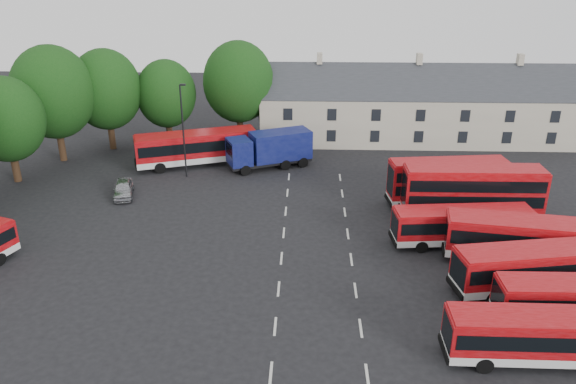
% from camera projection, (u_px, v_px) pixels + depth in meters
% --- Properties ---
extents(ground, '(140.00, 140.00, 0.00)m').
position_uv_depth(ground, '(280.00, 273.00, 38.37)').
color(ground, black).
rests_on(ground, ground).
extents(lane_markings, '(5.15, 33.80, 0.01)m').
position_uv_depth(lane_markings, '(316.00, 259.00, 40.13)').
color(lane_markings, beige).
rests_on(lane_markings, ground).
extents(treeline, '(29.92, 32.59, 12.01)m').
position_uv_depth(treeline, '(75.00, 105.00, 54.24)').
color(treeline, black).
rests_on(treeline, ground).
extents(terrace_houses, '(35.70, 7.13, 10.06)m').
position_uv_depth(terrace_houses, '(415.00, 109.00, 64.01)').
color(terrace_houses, beige).
rests_on(terrace_houses, ground).
extents(bus_row_a, '(10.27, 2.45, 2.90)m').
position_uv_depth(bus_row_a, '(545.00, 334.00, 29.39)').
color(bus_row_a, silver).
rests_on(bus_row_a, ground).
extents(bus_row_c, '(11.27, 4.33, 3.11)m').
position_uv_depth(bus_row_c, '(540.00, 265.00, 35.63)').
color(bus_row_c, silver).
rests_on(bus_row_c, ground).
extents(bus_row_d, '(11.89, 4.48, 3.29)m').
position_uv_depth(bus_row_d, '(532.00, 238.00, 38.86)').
color(bus_row_d, silver).
rests_on(bus_row_d, ground).
extents(bus_row_e, '(10.41, 3.28, 2.90)m').
position_uv_depth(bus_row_e, '(463.00, 224.00, 41.45)').
color(bus_row_e, silver).
rests_on(bus_row_e, ground).
extents(bus_dd_south, '(11.07, 2.63, 4.53)m').
position_uv_depth(bus_dd_south, '(473.00, 190.00, 45.12)').
color(bus_dd_south, silver).
rests_on(bus_dd_south, ground).
extents(bus_dd_north, '(10.18, 3.40, 4.10)m').
position_uv_depth(bus_dd_north, '(448.00, 180.00, 47.93)').
color(bus_dd_north, silver).
rests_on(bus_dd_north, ground).
extents(bus_north, '(12.51, 6.69, 3.47)m').
position_uv_depth(bus_north, '(197.00, 146.00, 57.20)').
color(bus_north, silver).
rests_on(bus_north, ground).
extents(box_truck, '(8.77, 5.79, 3.69)m').
position_uv_depth(box_truck, '(271.00, 148.00, 56.56)').
color(box_truck, black).
rests_on(box_truck, ground).
extents(silver_car, '(2.64, 4.46, 1.42)m').
position_uv_depth(silver_car, '(123.00, 189.00, 50.28)').
color(silver_car, '#9D9FA5').
rests_on(silver_car, ground).
extents(lamppost, '(0.63, 0.27, 9.14)m').
position_uv_depth(lamppost, '(183.00, 129.00, 53.07)').
color(lamppost, black).
rests_on(lamppost, ground).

